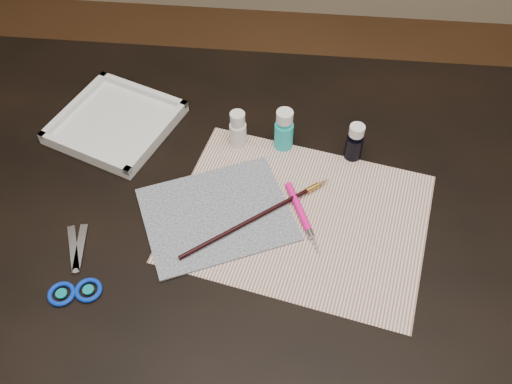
# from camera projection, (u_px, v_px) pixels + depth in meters

# --- Properties ---
(ground) EXTENTS (3.50, 3.50, 0.02)m
(ground) POSITION_uv_depth(u_px,v_px,m) (256.00, 373.00, 1.60)
(ground) COLOR #422614
(ground) RESTS_ON ground
(table) EXTENTS (1.30, 0.90, 0.75)m
(table) POSITION_uv_depth(u_px,v_px,m) (256.00, 309.00, 1.30)
(table) COLOR black
(table) RESTS_ON ground
(paper) EXTENTS (0.49, 0.41, 0.00)m
(paper) POSITION_uv_depth(u_px,v_px,m) (299.00, 217.00, 1.00)
(paper) COLOR silver
(paper) RESTS_ON table
(canvas) EXTENTS (0.31, 0.29, 0.00)m
(canvas) POSITION_uv_depth(u_px,v_px,m) (217.00, 214.00, 1.00)
(canvas) COLOR black
(canvas) RESTS_ON paper
(paint_bottle_white) EXTENTS (0.04, 0.04, 0.08)m
(paint_bottle_white) POSITION_uv_depth(u_px,v_px,m) (238.00, 129.00, 1.08)
(paint_bottle_white) COLOR white
(paint_bottle_white) RESTS_ON table
(paint_bottle_cyan) EXTENTS (0.04, 0.04, 0.09)m
(paint_bottle_cyan) POSITION_uv_depth(u_px,v_px,m) (284.00, 129.00, 1.08)
(paint_bottle_cyan) COLOR #20C2C4
(paint_bottle_cyan) RESTS_ON table
(paint_bottle_navy) EXTENTS (0.04, 0.04, 0.08)m
(paint_bottle_navy) POSITION_uv_depth(u_px,v_px,m) (355.00, 142.00, 1.06)
(paint_bottle_navy) COLOR black
(paint_bottle_navy) RESTS_ON table
(paintbrush) EXTENTS (0.25, 0.20, 0.01)m
(paintbrush) POSITION_uv_depth(u_px,v_px,m) (258.00, 216.00, 0.99)
(paintbrush) COLOR black
(paintbrush) RESTS_ON canvas
(craft_knife) EXTENTS (0.07, 0.15, 0.01)m
(craft_knife) POSITION_uv_depth(u_px,v_px,m) (303.00, 218.00, 0.99)
(craft_knife) COLOR #F8118B
(craft_knife) RESTS_ON paper
(scissors) EXTENTS (0.15, 0.19, 0.01)m
(scissors) POSITION_uv_depth(u_px,v_px,m) (72.00, 264.00, 0.94)
(scissors) COLOR silver
(scissors) RESTS_ON table
(palette_tray) EXTENTS (0.27, 0.27, 0.03)m
(palette_tray) POSITION_uv_depth(u_px,v_px,m) (115.00, 122.00, 1.13)
(palette_tray) COLOR silver
(palette_tray) RESTS_ON table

